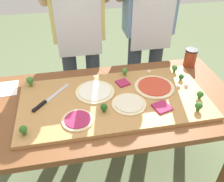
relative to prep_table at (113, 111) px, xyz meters
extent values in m
plane|color=#60704C|center=(0.00, 0.00, -0.65)|extent=(8.00, 8.00, 0.00)
cube|color=brown|center=(-0.75, 0.36, -0.30)|extent=(0.07, 0.07, 0.70)
cube|color=brown|center=(0.75, 0.36, -0.30)|extent=(0.07, 0.07, 0.70)
cube|color=brown|center=(0.00, 0.00, 0.08)|extent=(1.62, 0.83, 0.04)
cube|color=#B27F47|center=(0.01, -0.02, 0.11)|extent=(1.18, 0.58, 0.03)
cube|color=#B7BABF|center=(-0.35, 0.11, 0.12)|extent=(0.16, 0.18, 0.00)
cube|color=black|center=(-0.45, -0.01, 0.13)|extent=(0.09, 0.09, 0.02)
cylinder|color=beige|center=(0.08, -0.10, 0.13)|extent=(0.21, 0.21, 0.01)
cylinder|color=beige|center=(0.08, -0.10, 0.13)|extent=(0.17, 0.17, 0.01)
cylinder|color=beige|center=(-0.10, 0.07, 0.13)|extent=(0.26, 0.26, 0.01)
cylinder|color=silver|center=(-0.10, 0.07, 0.13)|extent=(0.21, 0.21, 0.01)
cylinder|color=beige|center=(-0.24, -0.18, 0.13)|extent=(0.18, 0.18, 0.01)
cylinder|color=#9E234C|center=(-0.24, -0.18, 0.13)|extent=(0.15, 0.15, 0.01)
cylinder|color=beige|center=(0.29, 0.05, 0.13)|extent=(0.27, 0.27, 0.01)
cylinder|color=#BC3D28|center=(0.29, 0.05, 0.13)|extent=(0.22, 0.22, 0.01)
cube|color=#9E234C|center=(0.10, 0.13, 0.13)|extent=(0.10, 0.10, 0.01)
cube|color=#9E234C|center=(0.27, -0.16, 0.13)|extent=(0.12, 0.12, 0.01)
cylinder|color=#487A23|center=(0.13, 0.24, 0.13)|extent=(0.02, 0.02, 0.02)
sphere|color=#427F33|center=(0.13, 0.24, 0.16)|extent=(0.04, 0.04, 0.04)
cylinder|color=#366618|center=(0.47, -0.22, 0.13)|extent=(0.02, 0.02, 0.02)
sphere|color=#2D6623|center=(0.47, -0.22, 0.16)|extent=(0.04, 0.04, 0.04)
cylinder|color=#366618|center=(0.54, -0.12, 0.13)|extent=(0.02, 0.02, 0.02)
sphere|color=#2D6623|center=(0.54, -0.12, 0.15)|extent=(0.04, 0.04, 0.04)
cylinder|color=#366618|center=(-0.52, -0.23, 0.13)|extent=(0.02, 0.02, 0.02)
sphere|color=#2D6623|center=(-0.52, -0.23, 0.16)|extent=(0.04, 0.04, 0.04)
cylinder|color=#2C5915|center=(0.51, 0.10, 0.13)|extent=(0.02, 0.02, 0.02)
sphere|color=#23561E|center=(0.51, 0.10, 0.15)|extent=(0.04, 0.04, 0.04)
cylinder|color=#3F7220|center=(-0.52, 0.22, 0.14)|extent=(0.02, 0.02, 0.03)
sphere|color=#38752D|center=(-0.52, 0.22, 0.17)|extent=(0.05, 0.05, 0.05)
cylinder|color=#3F7220|center=(0.50, 0.21, 0.13)|extent=(0.02, 0.02, 0.02)
sphere|color=#38752D|center=(0.50, 0.21, 0.16)|extent=(0.04, 0.04, 0.04)
cylinder|color=#2C5915|center=(-0.08, -0.13, 0.13)|extent=(0.02, 0.02, 0.02)
sphere|color=#23561E|center=(-0.08, -0.13, 0.15)|extent=(0.04, 0.04, 0.04)
cube|color=white|center=(0.45, 0.02, 0.13)|extent=(0.02, 0.02, 0.02)
cube|color=white|center=(-0.09, 0.24, 0.13)|extent=(0.01, 0.01, 0.01)
cube|color=white|center=(0.31, 0.23, 0.13)|extent=(0.03, 0.03, 0.02)
cube|color=silver|center=(0.51, 0.02, 0.13)|extent=(0.02, 0.02, 0.02)
cylinder|color=#99381E|center=(0.67, 0.32, 0.16)|extent=(0.09, 0.09, 0.13)
cylinder|color=black|center=(0.67, 0.32, 0.23)|extent=(0.09, 0.09, 0.01)
cube|color=white|center=(-0.69, 0.26, 0.10)|extent=(0.14, 0.18, 0.00)
cylinder|color=#333847|center=(-0.25, 0.65, -0.20)|extent=(0.12, 0.12, 0.90)
cylinder|color=#333847|center=(-0.05, 0.65, -0.20)|extent=(0.12, 0.12, 0.90)
cube|color=#D1C670|center=(-0.15, 0.65, 0.53)|extent=(0.40, 0.20, 0.55)
cube|color=silver|center=(-0.15, 0.54, 0.45)|extent=(0.34, 0.01, 0.60)
cylinder|color=#333847|center=(0.33, 0.65, -0.20)|extent=(0.12, 0.12, 0.90)
cylinder|color=#333847|center=(0.53, 0.65, -0.20)|extent=(0.12, 0.12, 0.90)
cube|color=silver|center=(0.43, 0.54, 0.45)|extent=(0.34, 0.01, 0.60)
camera|label=1|loc=(-0.23, -1.20, 1.09)|focal=39.14mm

